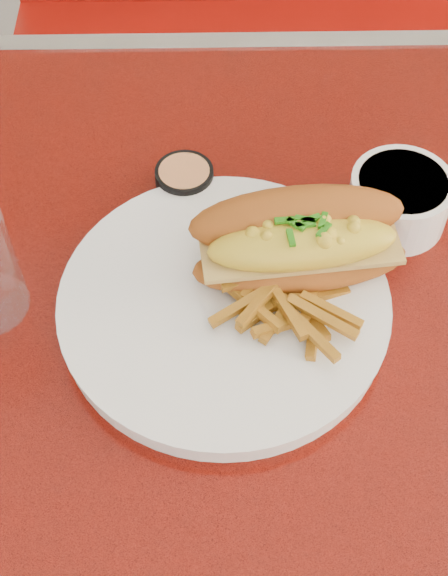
{
  "coord_description": "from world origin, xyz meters",
  "views": [
    {
      "loc": [
        -0.22,
        -0.45,
        1.41
      ],
      "look_at": [
        -0.21,
        -0.02,
        0.81
      ],
      "focal_mm": 50.0,
      "sensor_mm": 36.0,
      "label": 1
    }
  ],
  "objects_px": {
    "dinner_plate": "(224,305)",
    "fork": "(306,288)",
    "gravy_ramekin": "(399,199)",
    "diner_table": "(408,378)",
    "booth_bench_far": "(319,112)",
    "mac_hoagie": "(299,241)",
    "sauce_cup_left": "(185,180)"
  },
  "relations": [
    {
      "from": "diner_table",
      "to": "fork",
      "type": "xyz_separation_m",
      "value": [
        -0.13,
        -0.0,
        0.18
      ]
    },
    {
      "from": "fork",
      "to": "gravy_ramekin",
      "type": "distance_m",
      "value": 0.15
    },
    {
      "from": "booth_bench_far",
      "to": "dinner_plate",
      "type": "height_order",
      "value": "booth_bench_far"
    },
    {
      "from": "gravy_ramekin",
      "to": "mac_hoagie",
      "type": "bearing_deg",
      "value": -144.73
    },
    {
      "from": "booth_bench_far",
      "to": "sauce_cup_left",
      "type": "distance_m",
      "value": 0.87
    },
    {
      "from": "booth_bench_far",
      "to": "dinner_plate",
      "type": "relative_size",
      "value": 3.36
    },
    {
      "from": "dinner_plate",
      "to": "gravy_ramekin",
      "type": "xyz_separation_m",
      "value": [
        0.18,
        0.12,
        0.02
      ]
    },
    {
      "from": "dinner_plate",
      "to": "diner_table",
      "type": "bearing_deg",
      "value": 4.47
    },
    {
      "from": "diner_table",
      "to": "mac_hoagie",
      "type": "relative_size",
      "value": 5.76
    },
    {
      "from": "booth_bench_far",
      "to": "gravy_ramekin",
      "type": "bearing_deg",
      "value": -92.42
    },
    {
      "from": "gravy_ramekin",
      "to": "sauce_cup_left",
      "type": "bearing_deg",
      "value": 168.64
    },
    {
      "from": "booth_bench_far",
      "to": "mac_hoagie",
      "type": "xyz_separation_m",
      "value": [
        -0.14,
        -0.79,
        0.54
      ]
    },
    {
      "from": "booth_bench_far",
      "to": "gravy_ramekin",
      "type": "relative_size",
      "value": 8.84
    },
    {
      "from": "diner_table",
      "to": "sauce_cup_left",
      "type": "bearing_deg",
      "value": 150.09
    },
    {
      "from": "mac_hoagie",
      "to": "gravy_ramekin",
      "type": "relative_size",
      "value": 1.57
    },
    {
      "from": "dinner_plate",
      "to": "fork",
      "type": "relative_size",
      "value": 2.83
    },
    {
      "from": "booth_bench_far",
      "to": "mac_hoagie",
      "type": "relative_size",
      "value": 5.62
    },
    {
      "from": "fork",
      "to": "mac_hoagie",
      "type": "bearing_deg",
      "value": 20.87
    },
    {
      "from": "booth_bench_far",
      "to": "sauce_cup_left",
      "type": "xyz_separation_m",
      "value": [
        -0.25,
        -0.67,
        0.5
      ]
    },
    {
      "from": "diner_table",
      "to": "mac_hoagie",
      "type": "bearing_deg",
      "value": 171.05
    },
    {
      "from": "fork",
      "to": "gravy_ramekin",
      "type": "xyz_separation_m",
      "value": [
        0.1,
        0.1,
        0.01
      ]
    },
    {
      "from": "booth_bench_far",
      "to": "fork",
      "type": "xyz_separation_m",
      "value": [
        -0.13,
        -0.82,
        0.5
      ]
    },
    {
      "from": "diner_table",
      "to": "booth_bench_far",
      "type": "distance_m",
      "value": 0.87
    },
    {
      "from": "dinner_plate",
      "to": "gravy_ramekin",
      "type": "height_order",
      "value": "gravy_ramekin"
    },
    {
      "from": "mac_hoagie",
      "to": "gravy_ramekin",
      "type": "bearing_deg",
      "value": 29.14
    },
    {
      "from": "diner_table",
      "to": "dinner_plate",
      "type": "relative_size",
      "value": 3.44
    },
    {
      "from": "mac_hoagie",
      "to": "sauce_cup_left",
      "type": "relative_size",
      "value": 3.07
    },
    {
      "from": "sauce_cup_left",
      "to": "fork",
      "type": "bearing_deg",
      "value": -51.65
    },
    {
      "from": "dinner_plate",
      "to": "fork",
      "type": "xyz_separation_m",
      "value": [
        0.08,
        0.01,
        0.01
      ]
    },
    {
      "from": "diner_table",
      "to": "gravy_ramekin",
      "type": "relative_size",
      "value": 9.06
    },
    {
      "from": "gravy_ramekin",
      "to": "sauce_cup_left",
      "type": "height_order",
      "value": "gravy_ramekin"
    },
    {
      "from": "dinner_plate",
      "to": "fork",
      "type": "bearing_deg",
      "value": 8.3
    }
  ]
}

